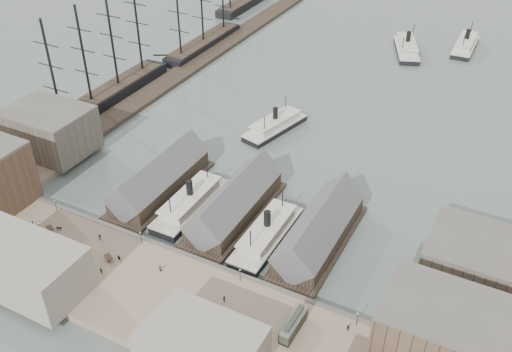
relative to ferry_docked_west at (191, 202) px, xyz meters
The scene contains 38 objects.
ground 19.06m from the ferry_docked_west, 46.53° to the right, with size 900.00×900.00×0.00m, color #56645F.
quay 36.16m from the ferry_docked_west, 68.91° to the right, with size 180.00×30.00×2.00m, color gray.
seawall 22.99m from the ferry_docked_west, 55.50° to the right, with size 180.00×1.20×2.30m, color #59544C.
west_wharf 102.34m from the ferry_docked_west, 122.51° to the left, with size 10.00×220.00×1.60m, color #2D231C.
ferry_shed_west 13.55m from the ferry_docked_west, 166.31° to the left, with size 14.00×42.00×12.60m.
ferry_shed_center 13.55m from the ferry_docked_west, 13.69° to the left, with size 14.00×42.00×12.60m.
ferry_shed_east 39.19m from the ferry_docked_west, ahead, with size 14.00×42.00×12.60m.
warehouse_west_back 57.53m from the ferry_docked_west, behind, with size 26.00×20.00×14.00m, color #60564C.
warehouse_east_front 83.56m from the ferry_docked_west, 18.03° to the right, with size 30.00×18.00×19.00m, color brown.
warehouse_east_back 81.31m from the ferry_docked_west, ahead, with size 28.00×20.00×15.00m, color #60564C.
street_bldg_center 56.56m from the ferry_docked_west, 54.17° to the right, with size 24.00×16.00×10.00m, color gray.
street_bldg_west 49.08m from the ferry_docked_west, 110.40° to the right, with size 30.00×16.00×12.00m, color gray.
lamp_post_far_w 38.18m from the ferry_docked_west, 147.09° to the right, with size 0.44×0.44×3.92m.
lamp_post_near_w 20.93m from the ferry_docked_west, 95.52° to the right, with size 0.44×0.44×3.92m.
lamp_post_near_e 34.90m from the ferry_docked_west, 36.49° to the right, with size 0.44×0.44×3.92m.
lamp_post_far_e 61.63m from the ferry_docked_west, 19.65° to the right, with size 0.44×0.44×3.92m.
ferry_docked_west is the anchor object (origin of this frame).
ferry_docked_east 26.09m from the ferry_docked_west, ahead, with size 8.81×29.38×10.49m.
ferry_open_near 52.71m from the ferry_docked_west, 88.17° to the left, with size 14.59×28.63×9.80m.
ferry_open_mid 147.62m from the ferry_docked_west, 80.69° to the left, with size 19.49×31.52×10.82m.
ferry_open_far 168.94m from the ferry_docked_west, 73.76° to the left, with size 9.30×29.28×10.40m.
sailing_ship_near 79.56m from the ferry_docked_west, 147.50° to the left, with size 9.88×68.08×40.63m.
sailing_ship_mid 123.96m from the ferry_docked_west, 120.21° to the left, with size 9.26×53.52×38.08m.
sailing_ship_far 187.70m from the ferry_docked_west, 113.38° to the left, with size 9.59×53.29×39.43m.
tram 54.33m from the ferry_docked_west, 32.10° to the right, with size 3.03×10.55×3.73m.
horse_cart_left 37.54m from the ferry_docked_west, 133.33° to the right, with size 4.66×3.53×1.55m.
horse_cart_center 29.42m from the ferry_docked_west, 98.32° to the right, with size 4.73×3.19×1.42m.
horse_cart_right 42.92m from the ferry_docked_west, 54.08° to the right, with size 4.77×2.63×1.51m.
pedestrian_0 42.15m from the ferry_docked_west, 136.13° to the right, with size 0.66×0.48×1.81m, color black.
pedestrian_1 39.20m from the ferry_docked_west, 127.15° to the right, with size 0.76×0.59×1.56m, color black.
pedestrian_2 27.83m from the ferry_docked_west, 117.08° to the right, with size 1.18×0.68×1.82m, color black.
pedestrian_3 34.75m from the ferry_docked_west, 96.64° to the right, with size 1.06×0.44×1.82m, color black.
pedestrian_4 28.29m from the ferry_docked_west, 72.49° to the right, with size 0.82×0.54×1.69m, color black.
pedestrian_5 38.71m from the ferry_docked_west, 58.55° to the right, with size 0.63×0.46×1.72m, color black.
pedestrian_6 39.77m from the ferry_docked_west, 45.47° to the right, with size 0.81×0.63×1.67m, color black.
pedestrian_7 54.10m from the ferry_docked_west, 40.15° to the right, with size 1.15×0.66×1.79m, color black.
pedestrian_8 61.27m from the ferry_docked_west, 22.09° to the right, with size 1.00×0.42×1.71m, color black.
pedestrian_10 43.86m from the ferry_docked_west, 139.36° to the right, with size 1.01×0.58×1.56m, color black.
Camera 1 is at (65.21, -94.57, 102.93)m, focal length 40.00 mm.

